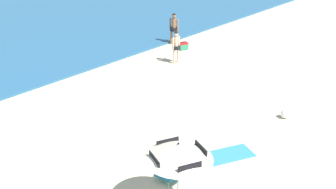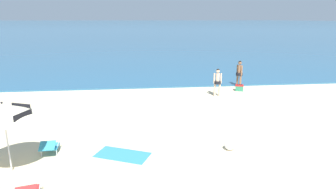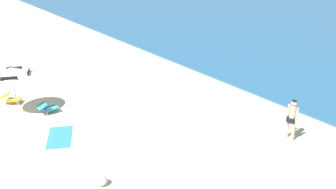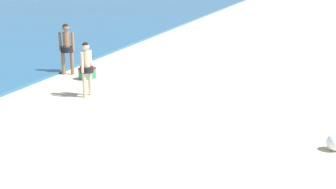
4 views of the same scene
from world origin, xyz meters
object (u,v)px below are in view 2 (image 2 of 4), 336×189
Objects in this scene: person_standing_beside at (239,72)px; beach_towel at (122,155)px; lounge_chair_beside_umbrella at (49,146)px; beach_ball at (230,145)px; person_standing_near_shore at (218,80)px; beach_umbrella_striped_main at (3,111)px; cooler_box at (239,88)px.

beach_towel is at bearing -128.72° from person_standing_beside.
lounge_chair_beside_umbrella is 2.49× the size of beach_ball.
person_standing_near_shore is 2.91m from person_standing_beside.
lounge_chair_beside_umbrella is at bearing -138.08° from person_standing_beside.
beach_umbrella_striped_main is 7.26m from beach_ball.
person_standing_beside is at bearing 41.92° from lounge_chair_beside_umbrella.
beach_ball is at bearing 5.59° from beach_umbrella_striped_main.
person_standing_beside is at bearing 44.63° from person_standing_near_shore.
beach_towel is at bearing 179.71° from beach_ball.
beach_ball is at bearing -112.02° from cooler_box.
person_standing_near_shore is 0.92× the size of person_standing_beside.
beach_umbrella_striped_main is 5.98× the size of beach_ball.
beach_umbrella_striped_main reaches higher than beach_towel.
person_standing_near_shore reaches higher than beach_ball.
beach_towel is (-5.30, -7.15, -0.94)m from person_standing_near_shore.
beach_umbrella_striped_main is 3.75× the size of cooler_box.
cooler_box is 10.86m from beach_towel.
beach_umbrella_striped_main is at bearing -139.19° from cooler_box.
beach_umbrella_striped_main is 13.79m from cooler_box.
person_standing_near_shore is 8.96m from beach_towel.
cooler_box is at bearing 31.48° from person_standing_near_shore.
beach_ball is at bearing -102.35° from person_standing_near_shore.
person_standing_beside is 4.88× the size of beach_ball.
beach_umbrella_striped_main is 1.22× the size of beach_towel.
lounge_chair_beside_umbrella is at bearing 52.50° from beach_umbrella_striped_main.
beach_towel is at bearing -130.65° from cooler_box.
beach_umbrella_striped_main is at bearing -167.86° from beach_towel.
beach_umbrella_striped_main reaches higher than cooler_box.
beach_umbrella_striped_main is at bearing -137.53° from person_standing_near_shore.
person_standing_beside is 11.83m from beach_towel.
person_standing_beside is (9.83, 8.83, 0.76)m from lounge_chair_beside_umbrella.
beach_umbrella_striped_main is 2.40× the size of lounge_chair_beside_umbrella.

